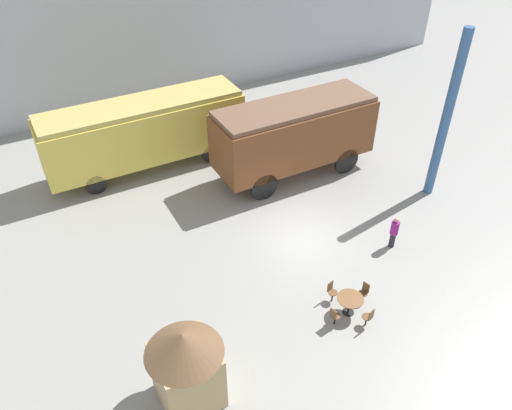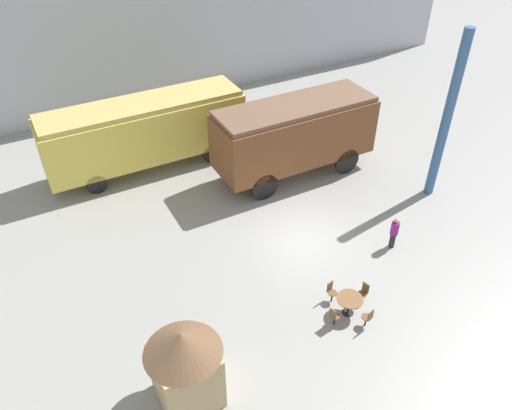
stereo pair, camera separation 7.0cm
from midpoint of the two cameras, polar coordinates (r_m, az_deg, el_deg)
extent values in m
plane|color=gray|center=(22.02, 5.24, -3.44)|extent=(80.00, 80.00, 0.00)
cube|color=#B2B7C1|center=(32.44, -10.22, 19.10)|extent=(44.00, 0.15, 9.00)
cube|color=#E0C64C|center=(26.09, -12.50, 8.21)|extent=(10.16, 2.59, 2.71)
cube|color=tan|center=(25.43, -12.94, 11.11)|extent=(9.95, 2.38, 0.24)
cylinder|color=black|center=(26.65, -5.02, 5.91)|extent=(1.01, 0.12, 1.01)
cylinder|color=black|center=(28.64, -7.07, 8.15)|extent=(1.01, 0.12, 1.01)
cylinder|color=black|center=(25.32, -17.68, 2.26)|extent=(1.01, 0.12, 1.01)
cylinder|color=black|center=(27.41, -18.92, 4.84)|extent=(1.01, 0.12, 1.01)
cube|color=brown|center=(24.81, 4.50, 8.11)|extent=(8.01, 2.78, 2.73)
cube|color=brown|center=(24.13, 4.67, 11.19)|extent=(7.85, 2.56, 0.24)
cylinder|color=black|center=(25.93, 10.42, 4.93)|extent=(1.39, 0.12, 1.39)
cylinder|color=black|center=(27.73, 7.13, 7.55)|extent=(1.39, 0.12, 1.39)
cylinder|color=black|center=(23.61, 1.08, 2.07)|extent=(1.39, 0.12, 1.39)
cylinder|color=black|center=(25.58, -1.84, 5.09)|extent=(1.39, 0.12, 1.39)
cylinder|color=black|center=(19.11, 10.54, -11.98)|extent=(0.44, 0.44, 0.02)
cylinder|color=black|center=(18.84, 10.66, -11.25)|extent=(0.08, 0.08, 0.71)
cylinder|color=brown|center=(18.57, 10.79, -10.49)|extent=(0.97, 0.97, 0.03)
cylinder|color=black|center=(19.26, 8.77, -10.34)|extent=(0.06, 0.06, 0.42)
cylinder|color=brown|center=(19.09, 8.83, -9.88)|extent=(0.36, 0.36, 0.03)
cube|color=brown|center=(18.99, 8.54, -9.18)|extent=(0.29, 0.11, 0.42)
cylinder|color=black|center=(18.53, 9.05, -12.87)|extent=(0.06, 0.06, 0.42)
cylinder|color=brown|center=(18.36, 9.11, -12.42)|extent=(0.36, 0.36, 0.03)
cube|color=brown|center=(18.11, 8.87, -12.22)|extent=(0.11, 0.29, 0.42)
cylinder|color=black|center=(18.70, 12.51, -12.84)|extent=(0.06, 0.06, 0.42)
cylinder|color=brown|center=(18.53, 12.60, -12.39)|extent=(0.36, 0.36, 0.03)
cube|color=brown|center=(18.32, 13.09, -12.19)|extent=(0.29, 0.11, 0.42)
cylinder|color=black|center=(19.42, 12.08, -10.34)|extent=(0.06, 0.06, 0.42)
cylinder|color=brown|center=(19.26, 12.16, -9.89)|extent=(0.36, 0.36, 0.03)
cube|color=brown|center=(19.19, 12.53, -9.19)|extent=(0.11, 0.29, 0.42)
cylinder|color=#262633|center=(21.92, 15.40, -3.90)|extent=(0.24, 0.24, 0.70)
cylinder|color=#8C1E7A|center=(21.51, 15.68, -2.57)|extent=(0.34, 0.34, 0.62)
sphere|color=tan|center=(21.25, 15.86, -1.71)|extent=(0.20, 0.20, 0.20)
cube|color=tan|center=(16.03, -7.83, -18.66)|extent=(1.80, 1.80, 2.20)
cone|color=brown|center=(14.82, -8.32, -15.39)|extent=(2.34, 2.34, 0.80)
cylinder|color=#386093|center=(23.96, 21.06, 9.22)|extent=(0.44, 0.44, 8.00)
camera|label=1|loc=(0.04, -89.90, 0.07)|focal=35.00mm
camera|label=2|loc=(0.04, 90.10, -0.07)|focal=35.00mm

